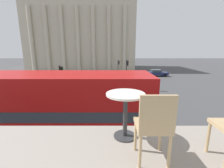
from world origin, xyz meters
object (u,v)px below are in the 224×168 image
object	(u,v)px
plaza_building_left	(84,36)
double_decker_bus	(30,111)
cafe_dining_table	(126,105)
traffic_light_near	(62,81)
car_silver	(98,83)
traffic_light_far	(119,66)
pedestrian_black	(152,96)
traffic_light_mid	(127,69)
cafe_chair_0	(154,124)
pedestrian_yellow	(156,84)
car_navy	(157,73)

from	to	relation	value
plaza_building_left	double_decker_bus	bearing A→B (deg)	-83.92
cafe_dining_table	traffic_light_near	xyz separation A→B (m)	(-4.69, 10.75, -1.76)
car_silver	traffic_light_far	bearing A→B (deg)	-114.41
cafe_dining_table	plaza_building_left	bearing A→B (deg)	100.91
car_silver	pedestrian_black	xyz separation A→B (m)	(5.60, -7.09, 0.36)
plaza_building_left	traffic_light_near	world-z (taller)	plaza_building_left
cafe_dining_table	traffic_light_far	distance (m)	26.48
cafe_dining_table	plaza_building_left	world-z (taller)	plaza_building_left
traffic_light_mid	car_silver	distance (m)	4.60
cafe_chair_0	traffic_light_far	world-z (taller)	cafe_chair_0
car_silver	pedestrian_yellow	bearing A→B (deg)	165.72
cafe_dining_table	traffic_light_near	world-z (taller)	cafe_dining_table
cafe_dining_table	car_silver	distance (m)	18.32
cafe_dining_table	pedestrian_yellow	bearing A→B (deg)	71.73
cafe_chair_0	cafe_dining_table	bearing A→B (deg)	118.65
cafe_chair_0	plaza_building_left	size ratio (longest dim) A/B	0.03
traffic_light_near	pedestrian_yellow	world-z (taller)	traffic_light_near
car_navy	pedestrian_black	world-z (taller)	pedestrian_black
cafe_dining_table	traffic_light_mid	distance (m)	19.16
traffic_light_mid	pedestrian_yellow	bearing A→B (deg)	-35.71
cafe_chair_0	plaza_building_left	bearing A→B (deg)	103.59
double_decker_bus	traffic_light_far	distance (m)	22.49
cafe_dining_table	traffic_light_far	xyz separation A→B (m)	(1.01, 26.37, -2.08)
plaza_building_left	traffic_light_near	xyz separation A→B (m)	(3.46, -31.54, -6.59)
cafe_chair_0	traffic_light_mid	size ratio (longest dim) A/B	0.24
traffic_light_near	traffic_light_far	bearing A→B (deg)	69.95
car_navy	traffic_light_far	bearing A→B (deg)	140.13
traffic_light_mid	pedestrian_black	bearing A→B (deg)	-79.53
traffic_light_near	traffic_light_mid	world-z (taller)	traffic_light_near
double_decker_bus	traffic_light_far	size ratio (longest dim) A/B	3.40
double_decker_bus	car_silver	bearing A→B (deg)	77.25
plaza_building_left	traffic_light_far	bearing A→B (deg)	-60.05
plaza_building_left	traffic_light_far	world-z (taller)	plaza_building_left
traffic_light_far	pedestrian_yellow	distance (m)	10.94
cafe_chair_0	pedestrian_yellow	bearing A→B (deg)	75.64
double_decker_bus	cafe_chair_0	world-z (taller)	cafe_chair_0
car_navy	car_silver	bearing A→B (deg)	171.36
cafe_dining_table	cafe_chair_0	size ratio (longest dim) A/B	0.80
cafe_dining_table	cafe_chair_0	distance (m)	0.65
traffic_light_mid	car_navy	size ratio (longest dim) A/B	0.91
double_decker_bus	cafe_dining_table	bearing A→B (deg)	-51.81
cafe_chair_0	plaza_building_left	world-z (taller)	plaza_building_left
double_decker_bus	pedestrian_black	bearing A→B (deg)	35.26
car_silver	double_decker_bus	bearing A→B (deg)	77.83
cafe_chair_0	pedestrian_yellow	xyz separation A→B (m)	(5.14, 17.02, -3.32)
traffic_light_near	pedestrian_black	size ratio (longest dim) A/B	2.11
cafe_chair_0	pedestrian_yellow	distance (m)	18.09
traffic_light_near	traffic_light_mid	xyz separation A→B (m)	(6.59, 8.23, -0.02)
traffic_light_mid	plaza_building_left	bearing A→B (deg)	113.33
plaza_building_left	traffic_light_mid	xyz separation A→B (m)	(10.05, -23.31, -6.61)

